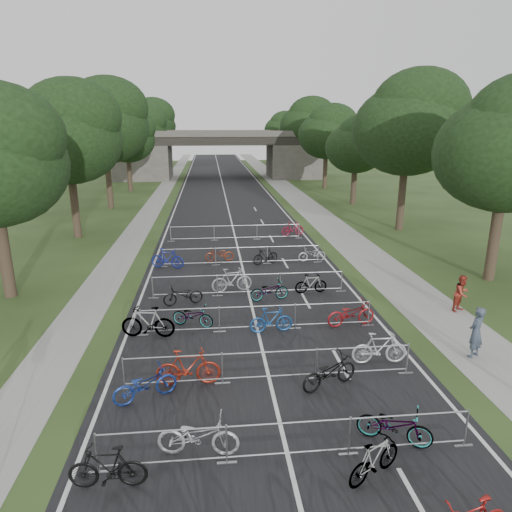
{
  "coord_description": "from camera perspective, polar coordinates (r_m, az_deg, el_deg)",
  "views": [
    {
      "loc": [
        -1.77,
        -5.77,
        8.05
      ],
      "look_at": [
        0.65,
        17.96,
        1.1
      ],
      "focal_mm": 32.0,
      "sensor_mm": 36.0,
      "label": 1
    }
  ],
  "objects": [
    {
      "name": "bike_6",
      "position": [
        11.96,
        14.61,
        -23.4
      ],
      "size": [
        1.73,
        1.28,
        1.03
      ],
      "primitive_type": "imported",
      "rotation": [
        0.0,
        0.0,
        2.1
      ],
      "color": "#96989D",
      "rests_on": "ground"
    },
    {
      "name": "barrier_row_5",
      "position": [
        26.9,
        -1.81,
        0.04
      ],
      "size": [
        9.7,
        0.08,
        1.1
      ],
      "color": "#96989D",
      "rests_on": "ground"
    },
    {
      "name": "overpass_bridge",
      "position": [
        70.94,
        -4.48,
        12.55
      ],
      "size": [
        31.0,
        8.0,
        7.05
      ],
      "color": "#484541",
      "rests_on": "ground"
    },
    {
      "name": "bike_14",
      "position": [
        18.32,
        1.91,
        -8.02
      ],
      "size": [
        1.78,
        0.64,
        1.05
      ],
      "primitive_type": "imported",
      "rotation": [
        0.0,
        0.0,
        1.65
      ],
      "color": "navy",
      "rests_on": "ground"
    },
    {
      "name": "tree_left_3",
      "position": [
        58.52,
        -15.76,
        14.13
      ],
      "size": [
        6.72,
        6.72,
        10.25
      ],
      "color": "#33261C",
      "rests_on": "ground"
    },
    {
      "name": "bike_11",
      "position": [
        16.61,
        15.17,
        -11.08
      ],
      "size": [
        1.96,
        0.61,
        1.17
      ],
      "primitive_type": "imported",
      "rotation": [
        0.0,
        0.0,
        1.54
      ],
      "color": "#B6B8BF",
      "rests_on": "ground"
    },
    {
      "name": "bike_20",
      "position": [
        26.68,
        -11.02,
        -0.31
      ],
      "size": [
        2.03,
        1.06,
        1.17
      ],
      "primitive_type": "imported",
      "rotation": [
        0.0,
        0.0,
        1.29
      ],
      "color": "navy",
      "rests_on": "ground"
    },
    {
      "name": "bike_27",
      "position": [
        34.07,
        4.6,
        3.44
      ],
      "size": [
        1.84,
        0.89,
        1.06
      ],
      "primitive_type": "imported",
      "rotation": [
        0.0,
        0.0,
        1.8
      ],
      "color": "maroon",
      "rests_on": "ground"
    },
    {
      "name": "pedestrian_b",
      "position": [
        22.16,
        24.34,
        -4.29
      ],
      "size": [
        1.01,
        0.94,
        1.65
      ],
      "primitive_type": "imported",
      "rotation": [
        0.0,
        0.0,
        0.52
      ],
      "color": "maroon",
      "rests_on": "ground"
    },
    {
      "name": "sidewalk_left",
      "position": [
        56.64,
        -11.67,
        7.75
      ],
      "size": [
        2.0,
        140.0,
        0.01
      ],
      "primitive_type": "cube",
      "color": "gray",
      "rests_on": "ground"
    },
    {
      "name": "barrier_row_1",
      "position": [
        12.14,
        4.13,
        -22.0
      ],
      "size": [
        9.7,
        0.08,
        1.1
      ],
      "color": "#96989D",
      "rests_on": "ground"
    },
    {
      "name": "tree_right_1",
      "position": [
        36.84,
        18.68,
        15.2
      ],
      "size": [
        8.18,
        8.18,
        12.47
      ],
      "color": "#33261C",
      "rests_on": "ground"
    },
    {
      "name": "bike_8",
      "position": [
        14.6,
        -13.71,
        -15.34
      ],
      "size": [
        2.08,
        1.42,
        1.03
      ],
      "primitive_type": "imported",
      "rotation": [
        0.0,
        0.0,
        1.99
      ],
      "color": "navy",
      "rests_on": "ground"
    },
    {
      "name": "tree_right_0",
      "position": [
        26.33,
        29.27,
        11.79
      ],
      "size": [
        7.17,
        7.17,
        10.93
      ],
      "color": "#33261C",
      "rests_on": "ground"
    },
    {
      "name": "bike_5",
      "position": [
        12.33,
        -7.24,
        -21.41
      ],
      "size": [
        2.15,
        0.99,
        1.09
      ],
      "primitive_type": "imported",
      "rotation": [
        0.0,
        0.0,
        1.44
      ],
      "color": "#B2B2BA",
      "rests_on": "ground"
    },
    {
      "name": "bike_7",
      "position": [
        13.13,
        16.92,
        -19.59
      ],
      "size": [
        2.04,
        1.48,
        1.02
      ],
      "primitive_type": "imported",
      "rotation": [
        0.0,
        0.0,
        1.1
      ],
      "color": "#96989D",
      "rests_on": "ground"
    },
    {
      "name": "bike_13",
      "position": [
        19.0,
        -7.9,
        -7.43
      ],
      "size": [
        1.88,
        1.24,
        0.94
      ],
      "primitive_type": "imported",
      "rotation": [
        0.0,
        0.0,
        1.19
      ],
      "color": "#96989D",
      "rests_on": "ground"
    },
    {
      "name": "tree_left_5",
      "position": [
        82.26,
        -13.04,
        15.89
      ],
      "size": [
        8.4,
        8.4,
        12.81
      ],
      "color": "#33261C",
      "rests_on": "ground"
    },
    {
      "name": "tree_right_2",
      "position": [
        48.1,
        12.55,
        13.36
      ],
      "size": [
        6.16,
        6.16,
        9.39
      ],
      "color": "#33261C",
      "rests_on": "ground"
    },
    {
      "name": "barrier_row_3",
      "position": [
        18.46,
        0.19,
        -7.74
      ],
      "size": [
        9.7,
        0.08,
        1.1
      ],
      "color": "#96989D",
      "rests_on": "ground"
    },
    {
      "name": "tree_left_4",
      "position": [
        70.36,
        -14.18,
        15.16
      ],
      "size": [
        7.56,
        7.56,
        11.53
      ],
      "color": "#33261C",
      "rests_on": "ground"
    },
    {
      "name": "tree_right_6",
      "position": [
        94.88,
        3.33,
        15.54
      ],
      "size": [
        7.17,
        7.17,
        10.93
      ],
      "color": "#33261C",
      "rests_on": "ground"
    },
    {
      "name": "sidewalk_right",
      "position": [
        57.19,
        4.12,
        8.12
      ],
      "size": [
        3.0,
        140.0,
        0.01
      ],
      "primitive_type": "cube",
      "color": "gray",
      "rests_on": "ground"
    },
    {
      "name": "bike_16",
      "position": [
        21.24,
        -9.11,
        -4.85
      ],
      "size": [
        1.93,
        1.05,
        0.96
      ],
      "primitive_type": "imported",
      "rotation": [
        0.0,
        0.0,
        4.95
      ],
      "color": "black",
      "rests_on": "ground"
    },
    {
      "name": "bike_10",
      "position": [
        14.96,
        9.15,
        -14.13
      ],
      "size": [
        2.16,
        1.47,
        1.07
      ],
      "primitive_type": "imported",
      "rotation": [
        0.0,
        0.0,
        1.98
      ],
      "color": "black",
      "rests_on": "ground"
    },
    {
      "name": "tree_left_2",
      "position": [
        46.7,
        -18.4,
        15.54
      ],
      "size": [
        8.4,
        8.4,
        12.81
      ],
      "color": "#33261C",
      "rests_on": "ground"
    },
    {
      "name": "tree_right_4",
      "position": [
        71.27,
        6.49,
        16.02
      ],
      "size": [
        8.18,
        8.18,
        12.47
      ],
      "color": "#33261C",
      "rests_on": "ground"
    },
    {
      "name": "barrier_row_2",
      "position": [
        15.09,
        1.74,
        -13.58
      ],
      "size": [
        9.7,
        0.08,
        1.1
      ],
      "color": "#96989D",
      "rests_on": "ground"
    },
    {
      "name": "barrier_row_6",
      "position": [
        32.69,
        -2.56,
        2.96
      ],
      "size": [
        9.7,
        0.08,
        1.1
      ],
      "color": "#96989D",
      "rests_on": "ground"
    },
    {
      "name": "bike_4",
      "position": [
        11.89,
        -18.07,
        -23.85
      ],
      "size": [
        1.83,
        0.6,
        1.08
      ],
      "primitive_type": "imported",
      "rotation": [
        0.0,
        0.0,
        4.66
      ],
      "color": "black",
      "rests_on": "ground"
    },
    {
      "name": "bike_9",
      "position": [
        15.0,
        -8.47,
        -13.64
      ],
      "size": [
        2.06,
        0.59,
        1.24
      ],
      "primitive_type": "imported",
      "rotation": [
        0.0,
        0.0,
        1.57
      ],
      "color": "maroon",
      "rests_on": "ground"
    },
    {
      "name": "bike_23",
      "position": [
        27.79,
        7.03,
        0.24
      ],
      "size": [
        1.74,
        0.74,
        0.89
      ],
      "primitive_type": "imported",
      "rotation": [
        0.0,
        0.0,
        4.8
      ],
      "color": "#AAAAB1",
      "rests_on": "ground"
    },
    {
      "name": "bike_22",
      "position": [
        27.0,
        1.19,
        0.02
      ],
      "size": [
        1.73,
        1.14,
        1.01
      ],
      "primitive_type": "imported",
      "rotation": [
        0.0,
        0.0,
        5.15
      ],
      "color": "black",
      "rests_on": "ground"
    },
    {
      "name": "bike_15",
      "position": [
        19.27,
        11.79,
        -7.05
      ],
      "size": [
        2.14,
        1.01,
        1.08
      ],
      "primitive_type": "imported",
      "rotation": [
        0.0,
        0.0,
        1.72
      ],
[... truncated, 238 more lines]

